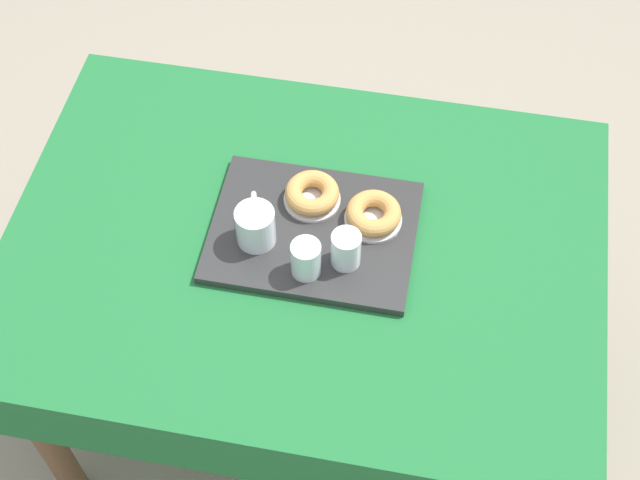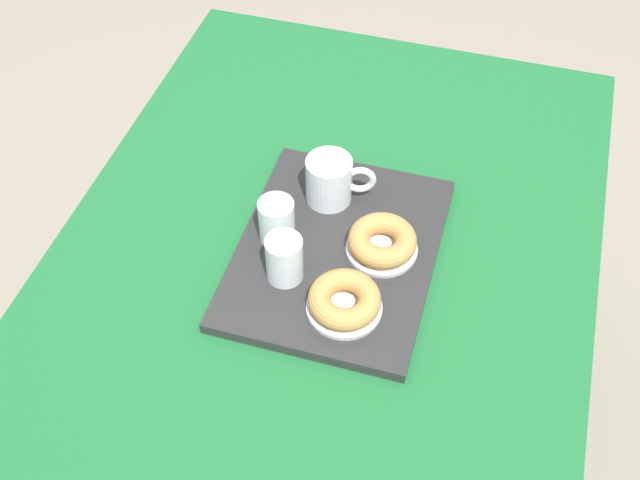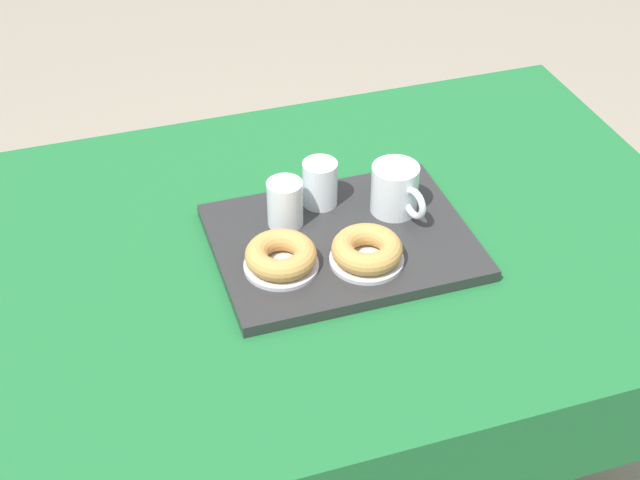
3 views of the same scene
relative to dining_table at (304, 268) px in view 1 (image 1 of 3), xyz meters
The scene contains 10 objects.
ground_plane 0.64m from the dining_table, ahead, with size 6.00×6.00×0.00m, color gray.
dining_table is the anchor object (origin of this frame).
serving_tray 0.11m from the dining_table, 55.46° to the left, with size 0.42×0.33×0.02m, color #2D2D2D.
tea_mug_left 0.19m from the dining_table, 168.08° to the right, with size 0.08×0.12×0.09m.
water_glass_near 0.19m from the dining_table, 23.86° to the right, with size 0.06×0.06×0.08m.
water_glass_far 0.18m from the dining_table, 74.72° to the right, with size 0.06×0.06×0.08m.
donut_plate_left 0.16m from the dining_table, 88.83° to the left, with size 0.12×0.12×0.01m, color silver.
sugar_donut_left 0.17m from the dining_table, 88.83° to the left, with size 0.12×0.12×0.04m, color tan.
donut_plate_right 0.19m from the dining_table, 26.84° to the left, with size 0.12×0.12×0.01m, color silver.
sugar_donut_right 0.21m from the dining_table, 26.84° to the left, with size 0.12×0.12×0.04m, color tan.
Camera 1 is at (0.23, -1.06, 2.28)m, focal length 50.94 mm.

